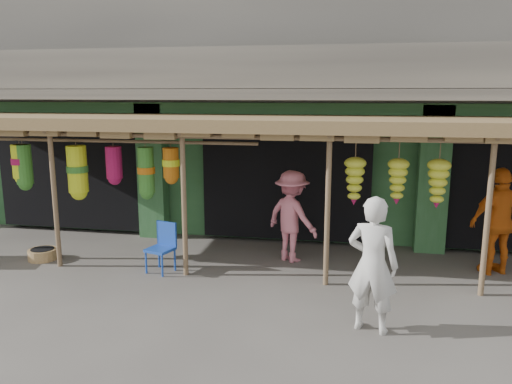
% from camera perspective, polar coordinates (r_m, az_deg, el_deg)
% --- Properties ---
extents(ground, '(80.00, 80.00, 0.00)m').
position_cam_1_polar(ground, '(9.06, 1.59, -9.61)').
color(ground, '#514C47').
rests_on(ground, ground).
extents(building, '(16.40, 6.80, 7.00)m').
position_cam_1_polar(building, '(13.29, 5.07, 11.85)').
color(building, gray).
rests_on(building, ground).
extents(awning, '(14.00, 2.70, 2.79)m').
position_cam_1_polar(awning, '(9.30, 1.51, 7.25)').
color(awning, brown).
rests_on(awning, ground).
extents(blue_chair, '(0.54, 0.55, 0.90)m').
position_cam_1_polar(blue_chair, '(9.33, -10.59, -5.89)').
color(blue_chair, '#1942A8').
rests_on(blue_chair, ground).
extents(basket_mid, '(0.68, 0.68, 0.21)m').
position_cam_1_polar(basket_mid, '(10.74, -23.19, -6.56)').
color(basket_mid, olive).
rests_on(basket_mid, ground).
extents(person_front, '(0.79, 0.63, 1.90)m').
position_cam_1_polar(person_front, '(6.98, 13.18, -8.09)').
color(person_front, silver).
rests_on(person_front, ground).
extents(person_vendor, '(1.23, 0.87, 1.94)m').
position_cam_1_polar(person_vendor, '(9.92, 26.04, -3.04)').
color(person_vendor, '#D05E13').
rests_on(person_vendor, ground).
extents(person_shopper, '(1.32, 1.19, 1.78)m').
position_cam_1_polar(person_shopper, '(9.64, 4.13, -2.79)').
color(person_shopper, '#D87283').
rests_on(person_shopper, ground).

